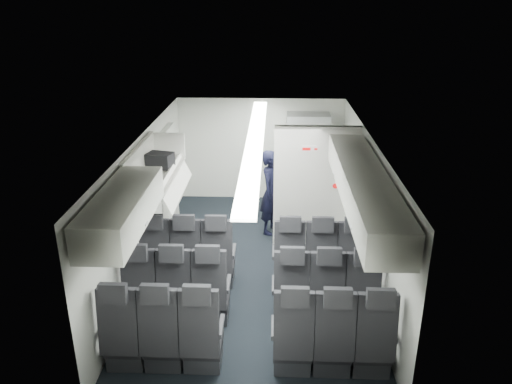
# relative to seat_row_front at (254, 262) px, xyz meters

# --- Properties ---
(cabin_shell) EXTENTS (3.41, 6.01, 2.16)m
(cabin_shell) POSITION_rel_seat_row_front_xyz_m (0.00, 0.53, 0.72)
(cabin_shell) COLOR black
(cabin_shell) RESTS_ON ground
(seat_row_front) EXTENTS (3.33, 0.56, 1.24)m
(seat_row_front) POSITION_rel_seat_row_front_xyz_m (0.00, 0.00, 0.00)
(seat_row_front) COLOR black
(seat_row_front) RESTS_ON cabin_shell
(seat_row_mid) EXTENTS (3.33, 0.56, 1.24)m
(seat_row_mid) POSITION_rel_seat_row_front_xyz_m (0.00, -0.90, 0.00)
(seat_row_mid) COLOR black
(seat_row_mid) RESTS_ON cabin_shell
(seat_row_rear) EXTENTS (3.33, 0.56, 1.24)m
(seat_row_rear) POSITION_rel_seat_row_front_xyz_m (0.00, -1.80, 0.00)
(seat_row_rear) COLOR black
(seat_row_rear) RESTS_ON cabin_shell
(overhead_bin_left_rear) EXTENTS (0.53, 1.80, 0.40)m
(overhead_bin_left_rear) POSITION_rel_seat_row_front_xyz_m (-1.40, -1.47, 1.46)
(overhead_bin_left_rear) COLOR white
(overhead_bin_left_rear) RESTS_ON cabin_shell
(overhead_bin_left_front_open) EXTENTS (0.64, 1.70, 0.72)m
(overhead_bin_left_front_open) POSITION_rel_seat_row_front_xyz_m (-1.44, 0.28, 1.33)
(overhead_bin_left_front_open) COLOR #9E9E93
(overhead_bin_left_front_open) RESTS_ON cabin_shell
(overhead_bin_right_rear) EXTENTS (0.53, 1.80, 0.40)m
(overhead_bin_right_rear) POSITION_rel_seat_row_front_xyz_m (1.40, -1.47, 1.46)
(overhead_bin_right_rear) COLOR white
(overhead_bin_right_rear) RESTS_ON cabin_shell
(overhead_bin_right_front) EXTENTS (0.53, 1.70, 0.40)m
(overhead_bin_right_front) POSITION_rel_seat_row_front_xyz_m (1.40, 0.28, 1.46)
(overhead_bin_right_front) COLOR white
(overhead_bin_right_front) RESTS_ON cabin_shell
(bulkhead_partition) EXTENTS (1.40, 0.15, 2.13)m
(bulkhead_partition) POSITION_rel_seat_row_front_xyz_m (0.98, 1.33, 0.67)
(bulkhead_partition) COLOR silver
(bulkhead_partition) RESTS_ON cabin_shell
(galley_unit) EXTENTS (0.85, 0.52, 1.90)m
(galley_unit) POSITION_rel_seat_row_front_xyz_m (0.95, 3.25, 0.55)
(galley_unit) COLOR #939399
(galley_unit) RESTS_ON cabin_shell
(boarding_door) EXTENTS (0.12, 1.27, 1.86)m
(boarding_door) POSITION_rel_seat_row_front_xyz_m (-1.64, 2.09, 0.55)
(boarding_door) COLOR silver
(boarding_door) RESTS_ON cabin_shell
(flight_attendant) EXTENTS (0.55, 0.66, 1.56)m
(flight_attendant) POSITION_rel_seat_row_front_xyz_m (0.24, 1.87, 0.38)
(flight_attendant) COLOR black
(flight_attendant) RESTS_ON ground
(carry_on_bag) EXTENTS (0.42, 0.34, 0.22)m
(carry_on_bag) POSITION_rel_seat_row_front_xyz_m (-1.41, 0.52, 1.40)
(carry_on_bag) COLOR black
(carry_on_bag) RESTS_ON overhead_bin_left_front_open
(papers) EXTENTS (0.17, 0.10, 0.13)m
(papers) POSITION_rel_seat_row_front_xyz_m (0.43, 1.82, 0.59)
(papers) COLOR white
(papers) RESTS_ON flight_attendant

